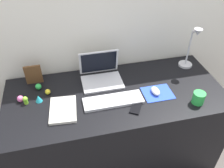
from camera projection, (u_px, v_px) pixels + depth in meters
ground_plane at (115, 154)px, 2.15m from camera, size 6.00×6.00×0.00m
back_wall at (105, 57)px, 1.94m from camera, size 2.77×0.05×1.61m
desk at (115, 128)px, 1.92m from camera, size 1.57×0.69×0.74m
laptop at (101, 73)px, 1.78m from camera, size 0.30×0.25×0.21m
keyboard at (113, 101)px, 1.61m from camera, size 0.41×0.13×0.02m
mousepad at (158, 93)px, 1.68m from camera, size 0.21×0.17×0.00m
mouse at (155, 91)px, 1.67m from camera, size 0.06×0.10×0.03m
cell_phone at (136, 107)px, 1.57m from camera, size 0.12×0.14×0.01m
desk_lamp at (191, 49)px, 1.83m from camera, size 0.11×0.15×0.36m
notebook_pad at (63, 110)px, 1.54m from camera, size 0.19×0.25×0.02m
picture_frame at (33, 75)px, 1.73m from camera, size 0.12×0.02×0.15m
coffee_mug at (199, 98)px, 1.58m from camera, size 0.08×0.08×0.08m
toy_figurine_green at (38, 87)px, 1.71m from camera, size 0.04×0.04×0.05m
toy_figurine_cyan at (39, 98)px, 1.60m from camera, size 0.05×0.05×0.05m
toy_figurine_yellow at (48, 92)px, 1.67m from camera, size 0.04×0.04×0.04m
toy_figurine_pink at (20, 99)px, 1.60m from camera, size 0.04×0.04×0.05m
toy_figurine_lime at (25, 100)px, 1.58m from camera, size 0.03×0.03×0.06m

